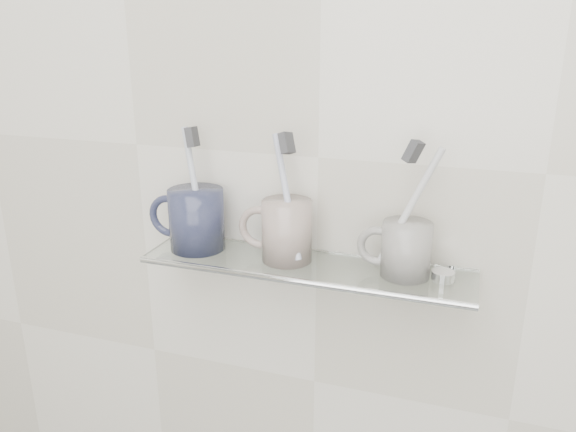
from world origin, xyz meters
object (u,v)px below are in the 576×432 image
at_px(shelf_glass, 306,266).
at_px(mug_left, 197,219).
at_px(mug_right, 406,249).
at_px(mug_center, 287,231).

distance_m(shelf_glass, mug_left, 0.19).
distance_m(mug_left, mug_right, 0.33).
height_order(mug_left, mug_center, mug_left).
bearing_deg(shelf_glass, mug_right, 1.94).
xyz_separation_m(mug_center, mug_right, (0.18, 0.00, -0.01)).
xyz_separation_m(shelf_glass, mug_right, (0.15, 0.00, 0.04)).
bearing_deg(mug_right, mug_center, 158.63).
bearing_deg(shelf_glass, mug_center, 170.94).
height_order(mug_center, mug_right, mug_center).
bearing_deg(mug_left, shelf_glass, -12.64).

